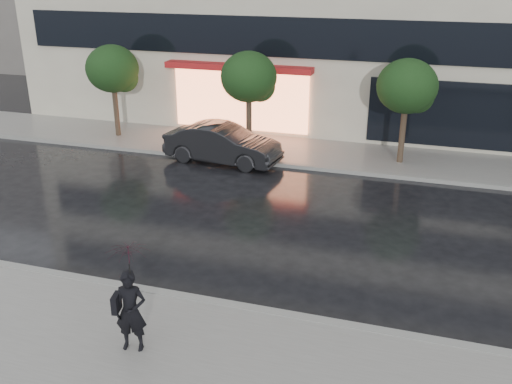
% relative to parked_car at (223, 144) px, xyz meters
% --- Properties ---
extents(ground, '(120.00, 120.00, 0.00)m').
position_rel_parked_car_xyz_m(ground, '(3.50, -8.30, -0.73)').
color(ground, black).
rests_on(ground, ground).
extents(sidewalk_near, '(60.00, 4.50, 0.12)m').
position_rel_parked_car_xyz_m(sidewalk_near, '(3.50, -11.55, -0.67)').
color(sidewalk_near, slate).
rests_on(sidewalk_near, ground).
extents(sidewalk_far, '(60.00, 3.50, 0.12)m').
position_rel_parked_car_xyz_m(sidewalk_far, '(3.50, 1.95, -0.67)').
color(sidewalk_far, slate).
rests_on(sidewalk_far, ground).
extents(curb_near, '(60.00, 0.25, 0.14)m').
position_rel_parked_car_xyz_m(curb_near, '(3.50, -9.30, -0.66)').
color(curb_near, gray).
rests_on(curb_near, ground).
extents(curb_far, '(60.00, 0.25, 0.14)m').
position_rel_parked_car_xyz_m(curb_far, '(3.50, 0.20, -0.66)').
color(curb_far, gray).
rests_on(curb_far, ground).
extents(tree_far_west, '(2.20, 2.20, 3.99)m').
position_rel_parked_car_xyz_m(tree_far_west, '(-5.43, 1.73, 2.19)').
color(tree_far_west, '#33261C').
rests_on(tree_far_west, ground).
extents(tree_mid_west, '(2.20, 2.20, 3.99)m').
position_rel_parked_car_xyz_m(tree_mid_west, '(0.57, 1.73, 2.19)').
color(tree_mid_west, '#33261C').
rests_on(tree_mid_west, ground).
extents(tree_mid_east, '(2.20, 2.20, 3.99)m').
position_rel_parked_car_xyz_m(tree_mid_east, '(6.57, 1.73, 2.19)').
color(tree_mid_east, '#33261C').
rests_on(tree_mid_east, ground).
extents(parked_car, '(4.60, 2.03, 1.47)m').
position_rel_parked_car_xyz_m(parked_car, '(0.00, 0.00, 0.00)').
color(parked_car, black).
rests_on(parked_car, ground).
extents(pedestrian_with_umbrella, '(0.96, 0.98, 2.27)m').
position_rel_parked_car_xyz_m(pedestrian_with_umbrella, '(2.35, -11.30, 0.80)').
color(pedestrian_with_umbrella, black).
rests_on(pedestrian_with_umbrella, sidewalk_near).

